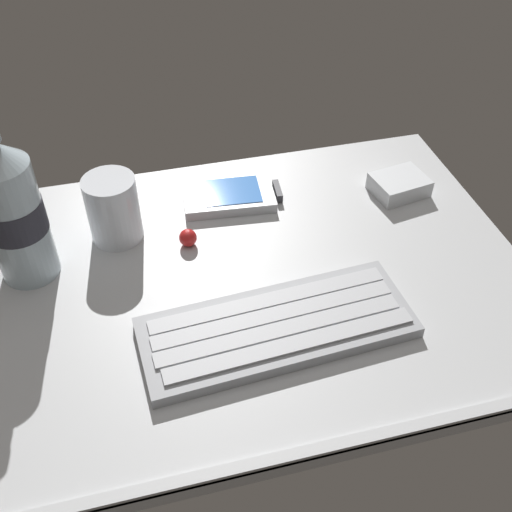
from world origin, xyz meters
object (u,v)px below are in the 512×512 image
at_px(keyboard, 280,326).
at_px(juice_cup, 114,211).
at_px(handheld_device, 232,195).
at_px(water_bottle, 12,211).
at_px(trackball_mouse, 188,238).
at_px(charger_block, 399,185).

relative_size(keyboard, juice_cup, 3.49).
height_order(handheld_device, juice_cup, juice_cup).
bearing_deg(keyboard, water_bottle, 147.84).
bearing_deg(water_bottle, handheld_device, 16.48).
bearing_deg(water_bottle, keyboard, -32.16).
bearing_deg(juice_cup, trackball_mouse, -24.97).
distance_m(handheld_device, water_bottle, 0.28).
relative_size(handheld_device, charger_block, 1.90).
distance_m(keyboard, water_bottle, 0.32).
height_order(handheld_device, charger_block, charger_block).
bearing_deg(handheld_device, keyboard, -90.16).
bearing_deg(handheld_device, charger_block, -10.14).
bearing_deg(charger_block, handheld_device, 169.86).
xyz_separation_m(juice_cup, charger_block, (0.38, -0.00, -0.03)).
xyz_separation_m(keyboard, charger_block, (0.22, 0.20, 0.00)).
relative_size(handheld_device, juice_cup, 1.56).
relative_size(keyboard, handheld_device, 2.23).
relative_size(juice_cup, charger_block, 1.21).
distance_m(water_bottle, trackball_mouse, 0.20).
bearing_deg(juice_cup, keyboard, -52.60).
relative_size(water_bottle, charger_block, 2.97).
height_order(juice_cup, trackball_mouse, juice_cup).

